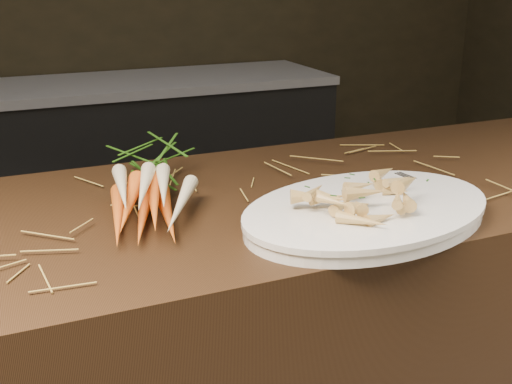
# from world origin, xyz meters

# --- Properties ---
(back_counter) EXTENTS (1.82, 0.62, 0.84)m
(back_counter) POSITION_xyz_m (0.30, 2.18, 0.42)
(back_counter) COLOR black
(back_counter) RESTS_ON ground
(straw_bedding) EXTENTS (1.40, 0.60, 0.02)m
(straw_bedding) POSITION_xyz_m (0.00, 0.30, 0.91)
(straw_bedding) COLOR olive
(straw_bedding) RESTS_ON main_counter
(root_veg_bunch) EXTENTS (0.27, 0.52, 0.09)m
(root_veg_bunch) POSITION_xyz_m (-0.12, 0.38, 0.95)
(root_veg_bunch) COLOR #D85813
(root_veg_bunch) RESTS_ON main_counter
(serving_platter) EXTENTS (0.57, 0.44, 0.03)m
(serving_platter) POSITION_xyz_m (0.23, 0.10, 0.91)
(serving_platter) COLOR white
(serving_platter) RESTS_ON main_counter
(roasted_veg_heap) EXTENTS (0.28, 0.23, 0.06)m
(roasted_veg_heap) POSITION_xyz_m (0.23, 0.10, 0.96)
(roasted_veg_heap) COLOR #9F723D
(roasted_veg_heap) RESTS_ON serving_platter
(serving_fork) EXTENTS (0.04, 0.19, 0.00)m
(serving_fork) POSITION_xyz_m (0.41, 0.12, 0.93)
(serving_fork) COLOR silver
(serving_fork) RESTS_ON serving_platter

